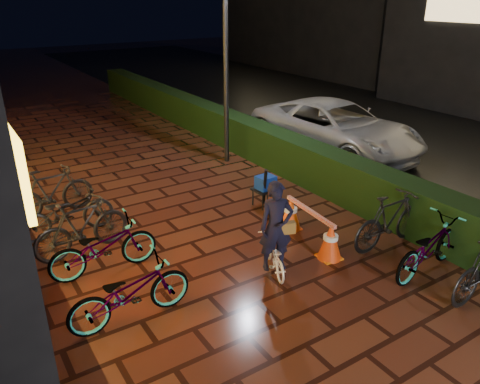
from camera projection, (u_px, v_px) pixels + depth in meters
ground at (310, 309)px, 6.99m from camera, size 80.00×80.00×0.00m
asphalt_road at (419, 136)px, 15.34m from camera, size 11.00×60.00×0.01m
hedge at (223, 126)px, 14.61m from camera, size 0.70×20.00×1.00m
van at (335, 128)px, 13.56m from camera, size 2.97×5.52×1.47m
lamp_post_hedge at (226, 61)px, 12.05m from camera, size 0.46×0.25×4.97m
cyclist at (275, 240)px, 7.70m from camera, size 0.79×1.21×1.65m
traffic_barrier at (309, 226)px, 8.73m from camera, size 0.55×1.70×0.69m
cart_assembly at (265, 184)px, 10.18m from camera, size 0.56×0.57×0.99m
parked_bikes_storefront at (84, 231)px, 8.22m from camera, size 2.02×4.85×1.06m
parked_bikes_hedge at (432, 243)px, 7.80m from camera, size 2.01×2.40×1.06m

